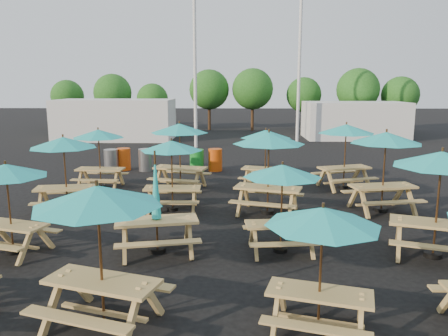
{
  "coord_description": "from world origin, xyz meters",
  "views": [
    {
      "loc": [
        0.3,
        -12.65,
        3.8
      ],
      "look_at": [
        0.0,
        1.5,
        1.1
      ],
      "focal_mm": 35.0,
      "sensor_mm": 36.0,
      "label": 1
    }
  ],
  "objects_px": {
    "picnic_unit_11": "(266,138)",
    "waste_bin_1": "(124,159)",
    "picnic_unit_8": "(322,225)",
    "waste_bin_3": "(197,161)",
    "picnic_unit_13": "(441,166)",
    "waste_bin_0": "(111,160)",
    "picnic_unit_14": "(386,143)",
    "picnic_unit_4": "(98,205)",
    "picnic_unit_9": "(282,176)",
    "picnic_unit_10": "(269,143)",
    "waste_bin_4": "(215,160)",
    "picnic_unit_2": "(63,147)",
    "picnic_unit_15": "(346,133)",
    "picnic_unit_6": "(171,150)",
    "picnic_unit_7": "(180,132)",
    "picnic_unit_3": "(98,137)",
    "picnic_unit_1": "(6,176)",
    "picnic_unit_5": "(156,212)"
  },
  "relations": [
    {
      "from": "picnic_unit_11",
      "to": "waste_bin_1",
      "type": "height_order",
      "value": "picnic_unit_11"
    },
    {
      "from": "picnic_unit_8",
      "to": "waste_bin_3",
      "type": "distance_m",
      "value": 13.17
    },
    {
      "from": "picnic_unit_13",
      "to": "waste_bin_0",
      "type": "relative_size",
      "value": 2.66
    },
    {
      "from": "picnic_unit_14",
      "to": "waste_bin_3",
      "type": "relative_size",
      "value": 2.48
    },
    {
      "from": "picnic_unit_4",
      "to": "waste_bin_3",
      "type": "xyz_separation_m",
      "value": [
        0.45,
        12.65,
        -1.5
      ]
    },
    {
      "from": "picnic_unit_4",
      "to": "picnic_unit_9",
      "type": "bearing_deg",
      "value": 63.23
    },
    {
      "from": "waste_bin_1",
      "to": "waste_bin_0",
      "type": "bearing_deg",
      "value": -143.33
    },
    {
      "from": "picnic_unit_10",
      "to": "waste_bin_4",
      "type": "height_order",
      "value": "picnic_unit_10"
    },
    {
      "from": "waste_bin_0",
      "to": "waste_bin_3",
      "type": "xyz_separation_m",
      "value": [
        3.81,
        0.05,
        0.0
      ]
    },
    {
      "from": "picnic_unit_9",
      "to": "waste_bin_4",
      "type": "distance_m",
      "value": 9.92
    },
    {
      "from": "picnic_unit_2",
      "to": "picnic_unit_4",
      "type": "bearing_deg",
      "value": -73.99
    },
    {
      "from": "picnic_unit_2",
      "to": "picnic_unit_4",
      "type": "distance_m",
      "value": 7.01
    },
    {
      "from": "picnic_unit_14",
      "to": "waste_bin_0",
      "type": "relative_size",
      "value": 2.48
    },
    {
      "from": "picnic_unit_13",
      "to": "waste_bin_3",
      "type": "height_order",
      "value": "picnic_unit_13"
    },
    {
      "from": "picnic_unit_10",
      "to": "picnic_unit_15",
      "type": "relative_size",
      "value": 1.02
    },
    {
      "from": "picnic_unit_8",
      "to": "waste_bin_4",
      "type": "bearing_deg",
      "value": 115.38
    },
    {
      "from": "picnic_unit_6",
      "to": "waste_bin_4",
      "type": "xyz_separation_m",
      "value": [
        1.05,
        6.32,
        -1.38
      ]
    },
    {
      "from": "picnic_unit_4",
      "to": "picnic_unit_15",
      "type": "bearing_deg",
      "value": 75.02
    },
    {
      "from": "picnic_unit_10",
      "to": "picnic_unit_14",
      "type": "bearing_deg",
      "value": 21.91
    },
    {
      "from": "picnic_unit_11",
      "to": "picnic_unit_7",
      "type": "bearing_deg",
      "value": -157.14
    },
    {
      "from": "picnic_unit_14",
      "to": "picnic_unit_15",
      "type": "bearing_deg",
      "value": 86.93
    },
    {
      "from": "picnic_unit_11",
      "to": "waste_bin_4",
      "type": "distance_m",
      "value": 3.98
    },
    {
      "from": "waste_bin_0",
      "to": "picnic_unit_8",
      "type": "bearing_deg",
      "value": -62.01
    },
    {
      "from": "picnic_unit_3",
      "to": "picnic_unit_15",
      "type": "xyz_separation_m",
      "value": [
        9.09,
        0.14,
        0.17
      ]
    },
    {
      "from": "picnic_unit_13",
      "to": "waste_bin_4",
      "type": "relative_size",
      "value": 2.66
    },
    {
      "from": "picnic_unit_9",
      "to": "waste_bin_1",
      "type": "distance_m",
      "value": 11.53
    },
    {
      "from": "picnic_unit_4",
      "to": "picnic_unit_9",
      "type": "distance_m",
      "value": 4.52
    },
    {
      "from": "picnic_unit_1",
      "to": "picnic_unit_15",
      "type": "distance_m",
      "value": 11.32
    },
    {
      "from": "picnic_unit_9",
      "to": "waste_bin_0",
      "type": "relative_size",
      "value": 2.09
    },
    {
      "from": "picnic_unit_10",
      "to": "waste_bin_0",
      "type": "bearing_deg",
      "value": 152.44
    },
    {
      "from": "picnic_unit_4",
      "to": "waste_bin_0",
      "type": "height_order",
      "value": "picnic_unit_4"
    },
    {
      "from": "waste_bin_0",
      "to": "picnic_unit_1",
      "type": "bearing_deg",
      "value": -87.69
    },
    {
      "from": "picnic_unit_6",
      "to": "picnic_unit_8",
      "type": "distance_m",
      "value": 7.4
    },
    {
      "from": "picnic_unit_6",
      "to": "waste_bin_3",
      "type": "relative_size",
      "value": 2.2
    },
    {
      "from": "picnic_unit_4",
      "to": "picnic_unit_5",
      "type": "relative_size",
      "value": 1.06
    },
    {
      "from": "picnic_unit_3",
      "to": "picnic_unit_4",
      "type": "bearing_deg",
      "value": -69.93
    },
    {
      "from": "picnic_unit_5",
      "to": "picnic_unit_11",
      "type": "bearing_deg",
      "value": 54.06
    },
    {
      "from": "picnic_unit_7",
      "to": "picnic_unit_10",
      "type": "bearing_deg",
      "value": -31.62
    },
    {
      "from": "picnic_unit_11",
      "to": "picnic_unit_14",
      "type": "distance_m",
      "value": 4.6
    },
    {
      "from": "picnic_unit_5",
      "to": "picnic_unit_6",
      "type": "xyz_separation_m",
      "value": [
        -0.12,
        3.43,
        0.9
      ]
    },
    {
      "from": "picnic_unit_5",
      "to": "picnic_unit_6",
      "type": "bearing_deg",
      "value": 80.03
    },
    {
      "from": "picnic_unit_2",
      "to": "picnic_unit_4",
      "type": "height_order",
      "value": "picnic_unit_4"
    },
    {
      "from": "picnic_unit_8",
      "to": "picnic_unit_9",
      "type": "relative_size",
      "value": 1.04
    },
    {
      "from": "picnic_unit_1",
      "to": "picnic_unit_6",
      "type": "distance_m",
      "value": 4.78
    },
    {
      "from": "picnic_unit_6",
      "to": "picnic_unit_5",
      "type": "bearing_deg",
      "value": -88.84
    },
    {
      "from": "waste_bin_4",
      "to": "picnic_unit_3",
      "type": "bearing_deg",
      "value": -140.82
    },
    {
      "from": "picnic_unit_3",
      "to": "waste_bin_4",
      "type": "xyz_separation_m",
      "value": [
        4.16,
        3.39,
        -1.41
      ]
    },
    {
      "from": "picnic_unit_1",
      "to": "picnic_unit_10",
      "type": "bearing_deg",
      "value": 45.34
    },
    {
      "from": "picnic_unit_4",
      "to": "picnic_unit_8",
      "type": "distance_m",
      "value": 3.41
    },
    {
      "from": "picnic_unit_13",
      "to": "waste_bin_1",
      "type": "bearing_deg",
      "value": 152.72
    }
  ]
}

